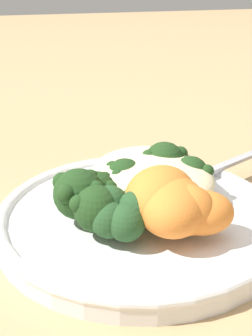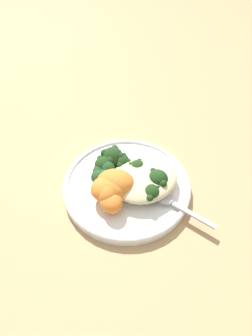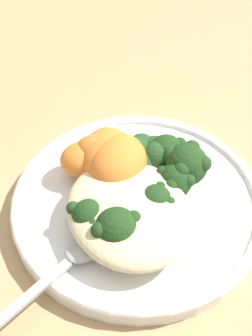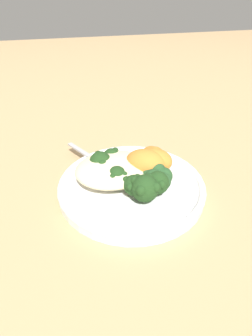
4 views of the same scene
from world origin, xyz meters
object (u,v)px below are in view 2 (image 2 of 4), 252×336
Objects in this scene: broccoli_stalk_1 at (152,181)px; broccoli_stalk_6 at (106,169)px; kale_tuft at (104,174)px; broccoli_stalk_0 at (146,193)px; sweet_potato_chunk_3 at (110,188)px; spoon at (169,201)px; plate at (127,185)px; sweet_potato_chunk_0 at (116,183)px; broccoli_stalk_2 at (133,178)px; broccoli_stalk_3 at (134,172)px; broccoli_stalk_4 at (120,170)px; quinoa_mound at (144,178)px; sweet_potato_chunk_1 at (108,194)px; sweet_potato_chunk_2 at (111,201)px; broccoli_stalk_5 at (113,161)px.

broccoli_stalk_1 is 1.16× the size of broccoli_stalk_6.
broccoli_stalk_0 is at bearing 122.35° from kale_tuft.
spoon is at bearing 143.39° from sweet_potato_chunk_3.
broccoli_stalk_0 is 1.25× the size of sweet_potato_chunk_3.
sweet_potato_chunk_3 is (0.04, 0.01, 0.03)m from plate.
broccoli_stalk_2 is at bearing -174.86° from sweet_potato_chunk_0.
broccoli_stalk_4 is (0.02, -0.02, -0.00)m from broccoli_stalk_3.
quinoa_mound is at bearing 172.77° from spoon.
broccoli_stalk_4 is 0.03m from broccoli_stalk_6.
sweet_potato_chunk_1 is 0.11m from spoon.
sweet_potato_chunk_2 is at bearing 34.50° from plate.
broccoli_stalk_2 is 2.02× the size of kale_tuft.
broccoli_stalk_2 is 0.95× the size of broccoli_stalk_5.
kale_tuft is (0.03, 0.02, -0.00)m from broccoli_stalk_5.
spoon is (-0.03, 0.03, -0.01)m from broccoli_stalk_0.
broccoli_stalk_2 is at bearing -42.75° from quinoa_mound.
sweet_potato_chunk_3 reaches higher than broccoli_stalk_0.
sweet_potato_chunk_2 is at bearing -163.52° from broccoli_stalk_2.
plate is at bearing -38.28° from quinoa_mound.
quinoa_mound is 1.48× the size of broccoli_stalk_4.
broccoli_stalk_1 is 0.08m from sweet_potato_chunk_3.
broccoli_stalk_2 is 1.20× the size of broccoli_stalk_4.
sweet_potato_chunk_2 is (0.05, 0.06, 0.00)m from broccoli_stalk_4.
broccoli_stalk_2 is at bearing -149.05° from broccoli_stalk_3.
broccoli_stalk_3 is 1.66× the size of sweet_potato_chunk_2.
plate is at bearing 145.24° from kale_tuft.
sweet_potato_chunk_1 is at bearing 161.82° from broccoli_stalk_6.
sweet_potato_chunk_3 is at bearing 170.81° from broccoli_stalk_5.
sweet_potato_chunk_1 is (0.08, 0.00, 0.00)m from quinoa_mound.
sweet_potato_chunk_0 reaches higher than sweet_potato_chunk_2.
broccoli_stalk_3 is 0.95× the size of broccoli_stalk_4.
kale_tuft is (0.03, -0.00, 0.00)m from broccoli_stalk_4.
broccoli_stalk_5 reaches higher than broccoli_stalk_0.
broccoli_stalk_3 reaches higher than plate.
broccoli_stalk_0 is 0.98× the size of broccoli_stalk_4.
plate is at bearing 170.44° from broccoli_stalk_3.
sweet_potato_chunk_0 is (0.06, -0.03, 0.01)m from broccoli_stalk_1.
broccoli_stalk_2 is 0.06m from sweet_potato_chunk_3.
sweet_potato_chunk_3 is at bearing 78.29° from kale_tuft.
sweet_potato_chunk_3 is at bearing -5.18° from quinoa_mound.
sweet_potato_chunk_1 is at bearing 169.79° from broccoli_stalk_5.
sweet_potato_chunk_3 is at bearing 170.70° from broccoli_stalk_4.
sweet_potato_chunk_1 is 0.92× the size of sweet_potato_chunk_2.
sweet_potato_chunk_1 is (0.02, 0.01, -0.00)m from sweet_potato_chunk_0.
broccoli_stalk_6 is 1.32× the size of sweet_potato_chunk_0.
broccoli_stalk_1 is at bearing 164.34° from sweet_potato_chunk_3.
broccoli_stalk_2 is 0.04m from sweet_potato_chunk_0.
broccoli_stalk_0 is 0.07m from sweet_potato_chunk_2.
plate is at bearing 153.61° from broccoli_stalk_1.
sweet_potato_chunk_0 is 0.04m from sweet_potato_chunk_2.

